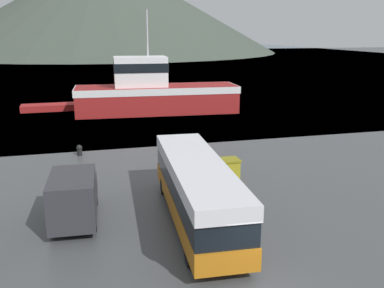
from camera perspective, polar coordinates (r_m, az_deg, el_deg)
water_surface at (r=153.79m, az=-12.72°, el=11.12°), size 240.00×240.00×0.00m
hill_backdrop at (r=198.88m, az=-11.64°, el=17.84°), size 148.19×148.19×40.79m
tour_bus at (r=20.94m, az=0.63°, el=-5.88°), size 3.26×11.56×3.11m
delivery_van at (r=21.91m, az=-15.47°, el=-6.69°), size 2.43×5.42×2.53m
fishing_boat at (r=49.40m, az=-5.11°, el=6.94°), size 18.67×6.32×11.41m
storage_bin at (r=27.59m, az=5.01°, el=-3.21°), size 1.21×1.18×1.26m
small_boat at (r=53.53m, az=-18.58°, el=4.65°), size 6.22×2.37×0.76m
mooring_bollard at (r=33.48m, az=-14.78°, el=-0.76°), size 0.44×0.44×0.82m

